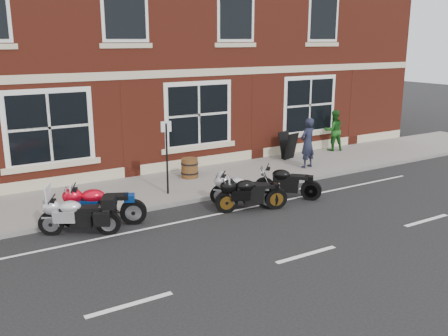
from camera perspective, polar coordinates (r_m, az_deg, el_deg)
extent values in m
plane|color=black|center=(13.25, 0.88, -5.31)|extent=(80.00, 80.00, 0.00)
cube|color=slate|center=(15.72, -4.99, -1.93)|extent=(30.00, 3.00, 0.12)
cube|color=slate|center=(14.38, -2.16, -3.45)|extent=(30.00, 0.16, 0.12)
cube|color=maroon|center=(22.11, -14.56, 17.97)|extent=(24.00, 12.00, 12.00)
cylinder|color=black|center=(12.48, -19.10, -5.97)|extent=(0.57, 0.40, 0.59)
cylinder|color=black|center=(12.15, -13.04, -6.08)|extent=(0.57, 0.40, 0.59)
cube|color=black|center=(12.21, -16.42, -4.65)|extent=(0.75, 0.56, 0.20)
ellipsoid|color=#B0B1B6|center=(12.21, -17.09, -4.15)|extent=(0.61, 0.54, 0.29)
cube|color=black|center=(12.10, -14.76, -4.34)|extent=(0.56, 0.46, 0.09)
cube|color=silver|center=(12.24, -19.31, -2.61)|extent=(0.22, 0.35, 0.41)
cylinder|color=black|center=(12.87, -16.93, -5.01)|extent=(0.65, 0.40, 0.66)
cylinder|color=black|center=(12.67, -10.30, -4.91)|extent=(0.65, 0.40, 0.66)
cube|color=black|center=(12.65, -13.96, -3.48)|extent=(0.85, 0.57, 0.23)
ellipsoid|color=red|center=(12.63, -14.69, -2.97)|extent=(0.68, 0.58, 0.33)
cube|color=black|center=(12.57, -12.13, -3.09)|extent=(0.62, 0.48, 0.10)
cylinder|color=black|center=(13.28, 0.24, -3.87)|extent=(0.62, 0.31, 0.61)
cylinder|color=black|center=(13.64, 5.91, -3.45)|extent=(0.62, 0.31, 0.61)
cube|color=black|center=(13.33, 2.94, -2.35)|extent=(0.79, 0.46, 0.21)
ellipsoid|color=black|center=(13.26, 2.35, -1.92)|extent=(0.61, 0.50, 0.30)
cube|color=black|center=(13.41, 4.51, -1.94)|extent=(0.57, 0.40, 0.10)
cylinder|color=black|center=(13.89, -0.36, -3.09)|extent=(0.50, 0.49, 0.58)
cylinder|color=black|center=(13.65, 5.05, -3.46)|extent=(0.50, 0.49, 0.58)
cube|color=black|center=(13.67, 2.14, -2.03)|extent=(0.67, 0.67, 0.20)
ellipsoid|color=#AAAAAF|center=(13.67, 1.59, -1.55)|extent=(0.59, 0.59, 0.29)
cube|color=black|center=(13.59, 3.65, -1.83)|extent=(0.52, 0.52, 0.09)
cylinder|color=black|center=(14.65, 4.65, -2.17)|extent=(0.51, 0.51, 0.60)
cylinder|color=black|center=(14.52, 9.93, -2.50)|extent=(0.51, 0.51, 0.60)
cube|color=black|center=(14.49, 7.14, -1.13)|extent=(0.68, 0.69, 0.21)
ellipsoid|color=black|center=(14.47, 6.60, -0.66)|extent=(0.61, 0.61, 0.30)
cube|color=black|center=(14.43, 8.62, -0.93)|extent=(0.53, 0.53, 0.09)
imported|color=#1A1D30|center=(17.60, 9.52, 2.84)|extent=(0.70, 0.53, 1.75)
imported|color=#195418|center=(20.59, 12.42, 4.22)|extent=(0.96, 0.85, 1.64)
cylinder|color=#422611|center=(16.23, -3.95, 0.00)|extent=(0.54, 0.54, 0.63)
cylinder|color=black|center=(16.27, -3.94, -0.51)|extent=(0.57, 0.57, 0.05)
cylinder|color=black|center=(16.19, -3.96, 0.53)|extent=(0.57, 0.57, 0.05)
cylinder|color=black|center=(14.40, -6.53, 1.03)|extent=(0.06, 0.06, 2.07)
cube|color=silver|center=(14.21, -6.64, 4.72)|extent=(0.30, 0.07, 0.30)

